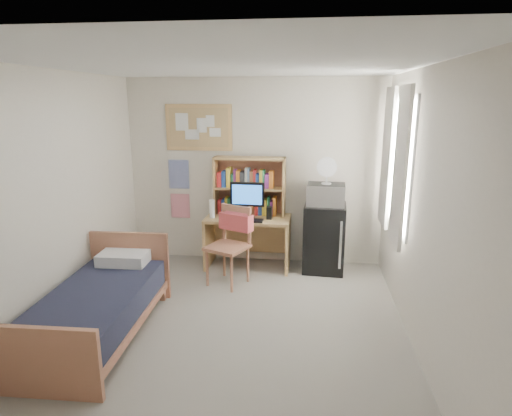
# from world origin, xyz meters

# --- Properties ---
(floor) EXTENTS (3.60, 4.20, 0.02)m
(floor) POSITION_xyz_m (0.00, 0.00, -0.01)
(floor) COLOR gray
(floor) RESTS_ON ground
(ceiling) EXTENTS (3.60, 4.20, 0.02)m
(ceiling) POSITION_xyz_m (0.00, 0.00, 2.60)
(ceiling) COLOR white
(ceiling) RESTS_ON wall_back
(wall_back) EXTENTS (3.60, 0.04, 2.60)m
(wall_back) POSITION_xyz_m (0.00, 2.10, 1.30)
(wall_back) COLOR silver
(wall_back) RESTS_ON floor
(wall_front) EXTENTS (3.60, 0.04, 2.60)m
(wall_front) POSITION_xyz_m (0.00, -2.10, 1.30)
(wall_front) COLOR silver
(wall_front) RESTS_ON floor
(wall_left) EXTENTS (0.04, 4.20, 2.60)m
(wall_left) POSITION_xyz_m (-1.80, 0.00, 1.30)
(wall_left) COLOR silver
(wall_left) RESTS_ON floor
(wall_right) EXTENTS (0.04, 4.20, 2.60)m
(wall_right) POSITION_xyz_m (1.80, 0.00, 1.30)
(wall_right) COLOR silver
(wall_right) RESTS_ON floor
(window_unit) EXTENTS (0.10, 1.40, 1.70)m
(window_unit) POSITION_xyz_m (1.75, 1.20, 1.60)
(window_unit) COLOR white
(window_unit) RESTS_ON wall_right
(curtain_left) EXTENTS (0.04, 0.55, 1.70)m
(curtain_left) POSITION_xyz_m (1.72, 0.80, 1.60)
(curtain_left) COLOR silver
(curtain_left) RESTS_ON wall_right
(curtain_right) EXTENTS (0.04, 0.55, 1.70)m
(curtain_right) POSITION_xyz_m (1.72, 1.60, 1.60)
(curtain_right) COLOR silver
(curtain_right) RESTS_ON wall_right
(bulletin_board) EXTENTS (0.94, 0.03, 0.64)m
(bulletin_board) POSITION_xyz_m (-0.78, 2.08, 1.92)
(bulletin_board) COLOR tan
(bulletin_board) RESTS_ON wall_back
(poster_wave) EXTENTS (0.30, 0.01, 0.42)m
(poster_wave) POSITION_xyz_m (-1.10, 2.09, 1.25)
(poster_wave) COLOR navy
(poster_wave) RESTS_ON wall_back
(poster_japan) EXTENTS (0.28, 0.01, 0.36)m
(poster_japan) POSITION_xyz_m (-1.10, 2.09, 0.78)
(poster_japan) COLOR #D22543
(poster_japan) RESTS_ON wall_back
(desk) EXTENTS (1.17, 0.60, 0.72)m
(desk) POSITION_xyz_m (-0.05, 1.79, 0.36)
(desk) COLOR tan
(desk) RESTS_ON floor
(desk_chair) EXTENTS (0.67, 0.67, 1.01)m
(desk_chair) POSITION_xyz_m (-0.23, 1.18, 0.50)
(desk_chair) COLOR #A96F50
(desk_chair) RESTS_ON floor
(mini_fridge) EXTENTS (0.58, 0.58, 0.93)m
(mini_fridge) POSITION_xyz_m (1.00, 1.81, 0.46)
(mini_fridge) COLOR black
(mini_fridge) RESTS_ON floor
(bed) EXTENTS (0.94, 1.80, 0.49)m
(bed) POSITION_xyz_m (-1.28, -0.22, 0.24)
(bed) COLOR black
(bed) RESTS_ON floor
(hutch) EXTENTS (1.00, 0.27, 0.81)m
(hutch) POSITION_xyz_m (-0.05, 1.94, 1.13)
(hutch) COLOR tan
(hutch) RESTS_ON desk
(monitor) EXTENTS (0.46, 0.05, 0.49)m
(monitor) POSITION_xyz_m (-0.05, 1.73, 0.97)
(monitor) COLOR black
(monitor) RESTS_ON desk
(keyboard) EXTENTS (0.47, 0.16, 0.02)m
(keyboard) POSITION_xyz_m (-0.06, 1.59, 0.74)
(keyboard) COLOR black
(keyboard) RESTS_ON desk
(speaker_left) EXTENTS (0.08, 0.08, 0.18)m
(speaker_left) POSITION_xyz_m (-0.35, 1.74, 0.82)
(speaker_left) COLOR black
(speaker_left) RESTS_ON desk
(speaker_right) EXTENTS (0.07, 0.07, 0.17)m
(speaker_right) POSITION_xyz_m (0.25, 1.72, 0.81)
(speaker_right) COLOR black
(speaker_right) RESTS_ON desk
(water_bottle) EXTENTS (0.07, 0.07, 0.25)m
(water_bottle) POSITION_xyz_m (-0.53, 1.70, 0.85)
(water_bottle) COLOR silver
(water_bottle) RESTS_ON desk
(hoodie) EXTENTS (0.47, 0.31, 0.22)m
(hoodie) POSITION_xyz_m (-0.15, 1.36, 0.78)
(hoodie) COLOR #CD4E4F
(hoodie) RESTS_ON desk_chair
(microwave) EXTENTS (0.51, 0.40, 0.29)m
(microwave) POSITION_xyz_m (1.00, 1.79, 1.07)
(microwave) COLOR silver
(microwave) RESTS_ON mini_fridge
(desk_fan) EXTENTS (0.27, 0.27, 0.32)m
(desk_fan) POSITION_xyz_m (1.00, 1.79, 1.38)
(desk_fan) COLOR silver
(desk_fan) RESTS_ON microwave
(pillow) EXTENTS (0.55, 0.39, 0.13)m
(pillow) POSITION_xyz_m (-1.30, 0.53, 0.55)
(pillow) COLOR silver
(pillow) RESTS_ON bed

